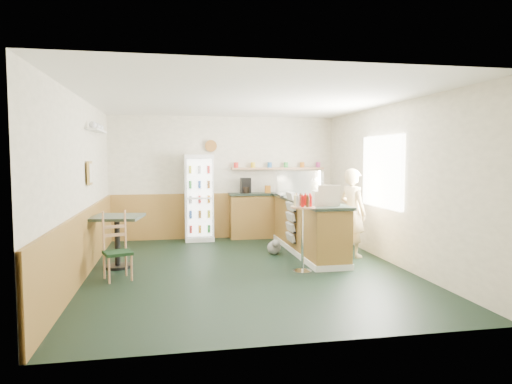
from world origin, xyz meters
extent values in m
plane|color=black|center=(0.00, 0.00, 0.00)|extent=(6.00, 6.00, 0.00)
cube|color=#EDE4CA|center=(0.00, 3.01, 1.35)|extent=(5.00, 0.02, 2.70)
cube|color=#EDE4CA|center=(-2.51, 0.00, 1.35)|extent=(0.02, 6.00, 2.70)
cube|color=#EDE4CA|center=(2.51, 0.00, 1.35)|extent=(0.02, 6.00, 2.70)
cube|color=white|center=(0.00, 0.00, 2.71)|extent=(5.00, 6.00, 0.02)
cube|color=#AD7B38|center=(0.00, 2.97, 0.50)|extent=(4.98, 0.05, 1.00)
cube|color=#AD7B38|center=(-2.47, 0.00, 0.50)|extent=(0.05, 5.98, 1.00)
cube|color=white|center=(2.46, 0.30, 1.55)|extent=(0.06, 1.45, 1.25)
cube|color=tan|center=(-2.45, 0.50, 1.55)|extent=(0.03, 0.32, 0.38)
cube|color=white|center=(-2.40, 1.00, 2.25)|extent=(0.18, 1.20, 0.03)
cylinder|color=#935C24|center=(-0.30, 2.94, 2.05)|extent=(0.26, 0.04, 0.26)
cube|color=#AD7B38|center=(1.35, 1.07, 0.47)|extent=(0.60, 2.95, 0.95)
cube|color=white|center=(1.35, 1.07, 0.05)|extent=(0.64, 2.97, 0.10)
cube|color=#26342B|center=(1.35, 1.08, 0.98)|extent=(0.68, 3.01, 0.05)
cube|color=#AD7B38|center=(1.20, 2.80, 0.47)|extent=(2.20, 0.38, 0.95)
cube|color=#26342B|center=(1.20, 2.80, 0.98)|extent=(2.24, 0.42, 0.05)
cube|color=tan|center=(1.20, 2.88, 1.55)|extent=(2.10, 0.22, 0.04)
cube|color=black|center=(0.45, 2.80, 1.18)|extent=(0.22, 0.18, 0.34)
cylinder|color=#B2664C|center=(0.25, 2.88, 1.63)|extent=(0.10, 0.10, 0.12)
cylinder|color=#B2664C|center=(0.63, 2.88, 1.63)|extent=(0.10, 0.10, 0.12)
cylinder|color=#B2664C|center=(1.01, 2.88, 1.63)|extent=(0.10, 0.10, 0.12)
cylinder|color=#B2664C|center=(1.39, 2.88, 1.63)|extent=(0.10, 0.10, 0.12)
cylinder|color=#B2664C|center=(1.77, 2.88, 1.63)|extent=(0.10, 0.10, 0.12)
cylinder|color=#B2664C|center=(2.15, 2.88, 1.63)|extent=(0.10, 0.10, 0.12)
cube|color=white|center=(-0.58, 2.78, 0.93)|extent=(0.61, 0.44, 1.86)
cube|color=white|center=(-0.58, 2.55, 0.94)|extent=(0.51, 0.02, 1.64)
cube|color=silver|center=(-0.58, 2.48, 0.94)|extent=(0.55, 0.02, 1.70)
cube|color=silver|center=(1.35, 1.68, 1.04)|extent=(0.90, 0.47, 0.06)
cube|color=silver|center=(1.35, 1.68, 1.30)|extent=(0.88, 0.45, 0.45)
cube|color=beige|center=(1.35, 0.08, 1.13)|extent=(0.48, 0.50, 0.23)
imported|color=tan|center=(2.05, 0.59, 0.80)|extent=(0.55, 0.64, 1.60)
cylinder|color=silver|center=(0.84, -0.33, 0.01)|extent=(0.30, 0.30, 0.02)
cylinder|color=silver|center=(0.84, -0.33, 0.52)|extent=(0.04, 0.04, 1.01)
cylinder|color=tan|center=(0.84, -0.33, 1.03)|extent=(0.39, 0.39, 0.03)
cylinder|color=red|center=(0.95, -0.31, 1.13)|extent=(0.05, 0.05, 0.17)
cylinder|color=red|center=(0.91, -0.24, 1.13)|extent=(0.05, 0.05, 0.17)
cylinder|color=red|center=(0.83, -0.21, 1.13)|extent=(0.05, 0.05, 0.17)
cylinder|color=red|center=(0.76, -0.24, 1.13)|extent=(0.05, 0.05, 0.17)
cylinder|color=red|center=(0.72, -0.31, 1.13)|extent=(0.05, 0.05, 0.17)
cylinder|color=red|center=(0.74, -0.39, 1.13)|extent=(0.05, 0.05, 0.17)
cylinder|color=red|center=(0.80, -0.44, 1.13)|extent=(0.05, 0.05, 0.17)
cylinder|color=red|center=(0.88, -0.44, 1.13)|extent=(0.05, 0.05, 0.17)
cylinder|color=red|center=(0.94, -0.39, 1.13)|extent=(0.05, 0.05, 0.17)
cube|color=black|center=(1.01, 0.97, 0.25)|extent=(0.05, 0.47, 0.03)
cube|color=beige|center=(0.99, 0.97, 0.32)|extent=(0.09, 0.43, 0.16)
cube|color=black|center=(1.01, 0.97, 0.44)|extent=(0.05, 0.47, 0.03)
cube|color=beige|center=(0.99, 0.97, 0.51)|extent=(0.09, 0.43, 0.16)
cube|color=black|center=(1.01, 0.97, 0.63)|extent=(0.05, 0.47, 0.03)
cube|color=beige|center=(0.99, 0.97, 0.70)|extent=(0.09, 0.43, 0.16)
cube|color=black|center=(1.01, 0.97, 0.83)|extent=(0.05, 0.47, 0.03)
cube|color=beige|center=(0.99, 0.97, 0.90)|extent=(0.09, 0.43, 0.16)
cube|color=black|center=(1.01, 0.97, 1.02)|extent=(0.05, 0.47, 0.03)
cube|color=beige|center=(0.99, 0.97, 1.09)|extent=(0.09, 0.43, 0.16)
cylinder|color=black|center=(-2.05, 0.49, 0.02)|extent=(0.44, 0.44, 0.04)
cylinder|color=black|center=(-2.05, 0.49, 0.42)|extent=(0.09, 0.09, 0.78)
cube|color=#26342B|center=(-2.05, 0.49, 0.83)|extent=(0.89, 0.89, 0.04)
cube|color=black|center=(-1.97, -0.27, 0.40)|extent=(0.48, 0.48, 0.04)
cylinder|color=tan|center=(-2.13, -0.43, 0.20)|extent=(0.03, 0.03, 0.39)
cylinder|color=tan|center=(-1.80, -0.43, 0.20)|extent=(0.03, 0.03, 0.39)
cylinder|color=tan|center=(-2.13, -0.11, 0.20)|extent=(0.03, 0.03, 0.39)
cylinder|color=tan|center=(-1.80, -0.11, 0.20)|extent=(0.03, 0.03, 0.39)
cube|color=tan|center=(-1.97, -0.10, 0.70)|extent=(0.33, 0.15, 0.61)
sphere|color=gray|center=(0.69, 1.03, 0.13)|extent=(0.25, 0.25, 0.25)
sphere|color=gray|center=(0.69, 0.90, 0.23)|extent=(0.15, 0.15, 0.15)
camera|label=1|loc=(-1.19, -7.13, 1.80)|focal=32.00mm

